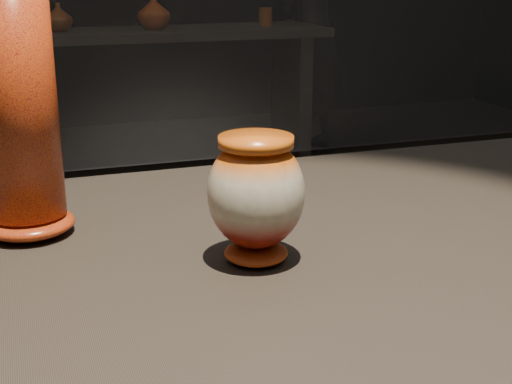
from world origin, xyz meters
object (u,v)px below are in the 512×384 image
Objects in this scene: main_vase at (256,194)px; visitor at (312,30)px; back_shelf at (158,74)px; tall_vase at (17,100)px.

visitor reaches higher than main_vase.
back_shelf is 1.17m from visitor.
tall_vase reaches higher than back_shelf.
tall_vase is 3.35m from back_shelf.
visitor is at bearing 61.02° from tall_vase.
visitor is (1.11, 0.29, 0.21)m from back_shelf.
tall_vase reaches higher than main_vase.
main_vase is 0.10× the size of visitor.
tall_vase is at bearing -104.45° from back_shelf.
back_shelf is (0.56, 3.41, -0.35)m from main_vase.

